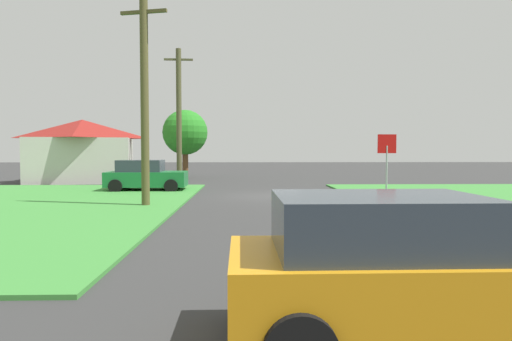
{
  "coord_description": "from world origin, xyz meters",
  "views": [
    {
      "loc": [
        -1.27,
        -20.14,
        2.1
      ],
      "look_at": [
        -0.68,
        2.26,
        1.09
      ],
      "focal_mm": 30.86,
      "sensor_mm": 36.0,
      "label": 1
    }
  ],
  "objects_px": {
    "stop_sign": "(387,154)",
    "parked_car_near_building": "(145,176)",
    "oak_tree_left": "(185,133)",
    "barn": "(83,151)",
    "utility_pole_near": "(145,99)",
    "car_behind_on_main_road": "(404,270)",
    "utility_pole_mid": "(179,115)"
  },
  "relations": [
    {
      "from": "utility_pole_near",
      "to": "oak_tree_left",
      "type": "height_order",
      "value": "utility_pole_near"
    },
    {
      "from": "stop_sign",
      "to": "utility_pole_near",
      "type": "relative_size",
      "value": 0.36
    },
    {
      "from": "car_behind_on_main_road",
      "to": "oak_tree_left",
      "type": "distance_m",
      "value": 30.13
    },
    {
      "from": "utility_pole_mid",
      "to": "parked_car_near_building",
      "type": "bearing_deg",
      "value": -100.64
    },
    {
      "from": "car_behind_on_main_road",
      "to": "oak_tree_left",
      "type": "relative_size",
      "value": 0.77
    },
    {
      "from": "oak_tree_left",
      "to": "parked_car_near_building",
      "type": "bearing_deg",
      "value": -92.85
    },
    {
      "from": "utility_pole_near",
      "to": "barn",
      "type": "height_order",
      "value": "utility_pole_near"
    },
    {
      "from": "stop_sign",
      "to": "parked_car_near_building",
      "type": "distance_m",
      "value": 12.05
    },
    {
      "from": "oak_tree_left",
      "to": "stop_sign",
      "type": "bearing_deg",
      "value": -56.54
    },
    {
      "from": "utility_pole_near",
      "to": "barn",
      "type": "xyz_separation_m",
      "value": [
        -7.26,
        13.62,
        -1.92
      ]
    },
    {
      "from": "car_behind_on_main_road",
      "to": "parked_car_near_building",
      "type": "relative_size",
      "value": 0.99
    },
    {
      "from": "barn",
      "to": "car_behind_on_main_road",
      "type": "bearing_deg",
      "value": -63.44
    },
    {
      "from": "parked_car_near_building",
      "to": "barn",
      "type": "distance_m",
      "value": 9.36
    },
    {
      "from": "utility_pole_near",
      "to": "stop_sign",
      "type": "bearing_deg",
      "value": 10.23
    },
    {
      "from": "barn",
      "to": "utility_pole_mid",
      "type": "bearing_deg",
      "value": -16.42
    },
    {
      "from": "parked_car_near_building",
      "to": "oak_tree_left",
      "type": "distance_m",
      "value": 11.53
    },
    {
      "from": "oak_tree_left",
      "to": "barn",
      "type": "bearing_deg",
      "value": -148.01
    },
    {
      "from": "stop_sign",
      "to": "barn",
      "type": "relative_size",
      "value": 0.38
    },
    {
      "from": "stop_sign",
      "to": "parked_car_near_building",
      "type": "xyz_separation_m",
      "value": [
        -11.05,
        4.67,
        -1.16
      ]
    },
    {
      "from": "stop_sign",
      "to": "parked_car_near_building",
      "type": "height_order",
      "value": "stop_sign"
    },
    {
      "from": "barn",
      "to": "stop_sign",
      "type": "bearing_deg",
      "value": -35.16
    },
    {
      "from": "utility_pole_mid",
      "to": "barn",
      "type": "distance_m",
      "value": 7.44
    },
    {
      "from": "oak_tree_left",
      "to": "barn",
      "type": "xyz_separation_m",
      "value": [
        -6.38,
        -3.99,
        -1.39
      ]
    },
    {
      "from": "parked_car_near_building",
      "to": "utility_pole_near",
      "type": "distance_m",
      "value": 7.31
    },
    {
      "from": "utility_pole_mid",
      "to": "car_behind_on_main_road",
      "type": "bearing_deg",
      "value": -75.89
    },
    {
      "from": "oak_tree_left",
      "to": "barn",
      "type": "height_order",
      "value": "oak_tree_left"
    },
    {
      "from": "utility_pole_near",
      "to": "parked_car_near_building",
      "type": "bearing_deg",
      "value": 102.64
    },
    {
      "from": "stop_sign",
      "to": "utility_pole_mid",
      "type": "bearing_deg",
      "value": -45.86
    },
    {
      "from": "stop_sign",
      "to": "oak_tree_left",
      "type": "relative_size",
      "value": 0.53
    },
    {
      "from": "parked_car_near_building",
      "to": "oak_tree_left",
      "type": "xyz_separation_m",
      "value": [
        0.56,
        11.2,
        2.68
      ]
    },
    {
      "from": "stop_sign",
      "to": "utility_pole_near",
      "type": "distance_m",
      "value": 9.98
    },
    {
      "from": "parked_car_near_building",
      "to": "utility_pole_near",
      "type": "height_order",
      "value": "utility_pole_near"
    }
  ]
}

